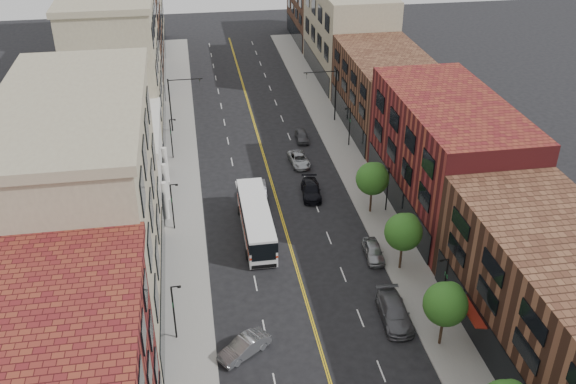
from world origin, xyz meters
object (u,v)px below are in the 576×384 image
car_parked_far (373,251)px  car_lane_a (311,190)px  car_parked_mid (394,312)px  car_angle_b (244,347)px  car_lane_behind (258,190)px  city_bus (256,219)px  car_lane_c (302,136)px  car_lane_b (299,159)px

car_parked_far → car_lane_a: car_lane_a is taller
car_parked_mid → car_lane_a: size_ratio=1.12×
car_angle_b → car_lane_behind: car_lane_behind is taller
car_angle_b → car_lane_a: bearing=122.7°
city_bus → car_parked_mid: 17.37m
car_angle_b → car_lane_c: size_ratio=1.15×
car_parked_far → car_lane_c: 26.46m
car_lane_behind → car_lane_a: car_lane_behind is taller
car_angle_b → car_parked_mid: bearing=64.2°
city_bus → car_angle_b: bearing=-99.9°
car_parked_mid → car_lane_c: (-1.22, 35.17, -0.16)m
car_lane_b → car_lane_c: size_ratio=1.21×
car_lane_c → city_bus: bearing=-110.3°
car_parked_mid → car_lane_c: 35.20m
city_bus → car_lane_a: size_ratio=2.46×
car_lane_a → car_lane_behind: bearing=176.6°
city_bus → car_angle_b: 16.62m
car_parked_far → car_lane_behind: size_ratio=0.86×
city_bus → car_lane_behind: 7.71m
car_lane_b → city_bus: bearing=-119.9°
car_angle_b → car_lane_a: size_ratio=0.88×
car_parked_mid → car_lane_a: car_parked_mid is taller
city_bus → car_lane_b: city_bus is taller
city_bus → car_lane_behind: (1.15, 7.55, -1.03)m
city_bus → car_lane_c: 22.41m
car_lane_behind → car_lane_c: 15.05m
car_parked_mid → car_parked_far: car_parked_mid is taller
car_parked_far → car_lane_b: size_ratio=0.89×
car_parked_mid → car_lane_b: (-2.75, 28.72, -0.17)m
car_lane_a → car_lane_c: 14.16m
car_angle_b → car_parked_mid: size_ratio=0.79×
car_lane_behind → car_lane_b: size_ratio=1.04×
car_parked_far → car_lane_b: (-3.51, 19.93, -0.06)m
car_parked_far → car_lane_b: bearing=103.6°
car_parked_mid → car_parked_far: bearing=88.3°
city_bus → car_parked_far: 11.87m
city_bus → car_parked_mid: bearing=-56.2°
car_angle_b → car_lane_b: 32.13m
city_bus → car_lane_a: 9.62m
car_angle_b → car_lane_behind: 24.22m
car_lane_behind → car_lane_c: size_ratio=1.25×
car_lane_c → car_angle_b: bearing=-105.2°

